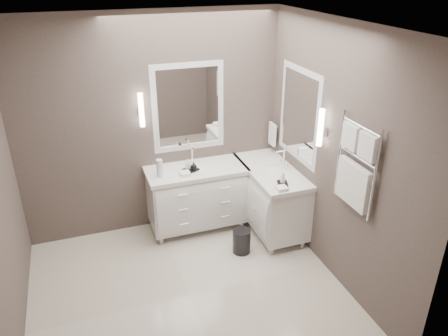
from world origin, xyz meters
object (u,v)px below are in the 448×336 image
object	(u,v)px
waste_bin	(242,241)
towel_ladder	(355,170)
vanity_back	(197,194)
vanity_right	(270,195)

from	to	relation	value
waste_bin	towel_ladder	bearing A→B (deg)	-50.69
vanity_back	vanity_right	distance (m)	0.93
vanity_back	waste_bin	bearing A→B (deg)	-63.94
vanity_right	towel_ladder	size ratio (longest dim) A/B	1.38
vanity_back	towel_ladder	bearing A→B (deg)	-55.90
vanity_right	waste_bin	size ratio (longest dim) A/B	4.15
vanity_back	waste_bin	xyz separation A→B (m)	(0.34, -0.70, -0.34)
waste_bin	vanity_right	bearing A→B (deg)	34.98
vanity_back	waste_bin	world-z (taller)	vanity_back
vanity_back	waste_bin	size ratio (longest dim) A/B	4.15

